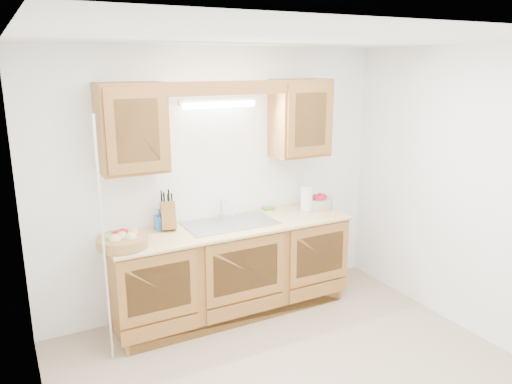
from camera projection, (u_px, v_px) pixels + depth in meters
room at (302, 224)px, 3.52m from camera, size 3.52×3.50×2.50m
base_cabinets at (231, 270)px, 4.75m from camera, size 2.20×0.60×0.86m
countertop at (231, 226)px, 4.63m from camera, size 2.30×0.63×0.04m
upper_cabinet_left at (132, 128)px, 4.14m from camera, size 0.55×0.33×0.75m
upper_cabinet_right at (300, 118)px, 4.89m from camera, size 0.55×0.33×0.75m
valance at (229, 88)px, 4.31m from camera, size 2.20×0.05×0.12m
fluorescent_fixture at (219, 103)px, 4.54m from camera, size 0.76×0.08×0.08m
sink at (230, 231)px, 4.66m from camera, size 0.84×0.46×0.36m
wire_shelf_pole at (104, 244)px, 3.84m from camera, size 0.03×0.03×2.00m
outlet_plate at (300, 180)px, 5.25m from camera, size 0.08×0.01×0.12m
fruit_basket at (122, 240)px, 4.05m from camera, size 0.44×0.44×0.13m
knife_block at (168, 215)px, 4.47m from camera, size 0.17×0.23×0.36m
orange_canister at (168, 214)px, 4.51m from camera, size 0.09×0.09×0.24m
soap_bottle at (159, 220)px, 4.46m from camera, size 0.09×0.09×0.19m
sponge at (268, 209)px, 5.08m from camera, size 0.13×0.09×0.02m
paper_towel at (306, 199)px, 5.00m from camera, size 0.14×0.14×0.30m
apple_bowl at (319, 202)px, 5.12m from camera, size 0.34×0.34×0.15m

